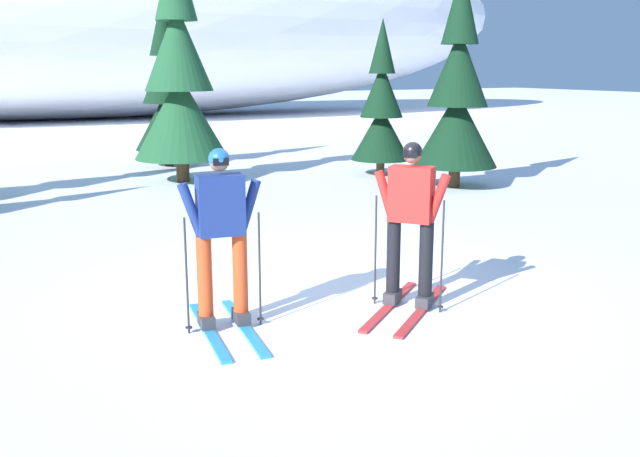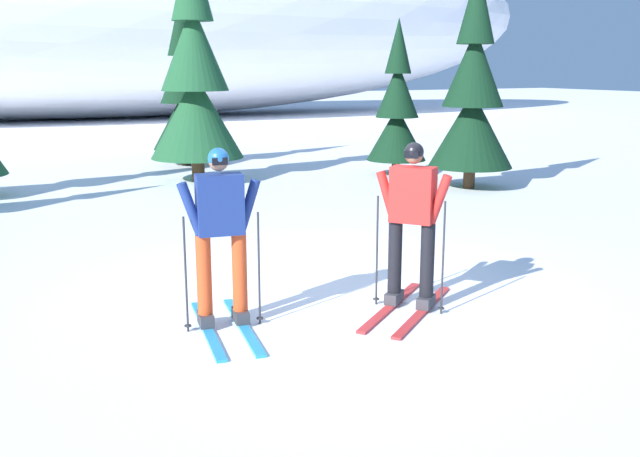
% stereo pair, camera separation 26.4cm
% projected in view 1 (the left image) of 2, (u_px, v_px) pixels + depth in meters
% --- Properties ---
extents(ground_plane, '(120.00, 120.00, 0.00)m').
position_uv_depth(ground_plane, '(337.00, 290.00, 8.49)').
color(ground_plane, white).
extents(skier_navy_jacket, '(0.83, 1.73, 1.81)m').
position_uv_depth(skier_navy_jacket, '(222.00, 234.00, 7.07)').
color(skier_navy_jacket, '#2893CC').
rests_on(skier_navy_jacket, ground).
extents(skier_red_jacket, '(1.69, 1.47, 1.81)m').
position_uv_depth(skier_red_jacket, '(410.00, 221.00, 7.70)').
color(skier_red_jacket, red).
rests_on(skier_red_jacket, ground).
extents(pine_tree_center_left, '(2.09, 2.09, 5.42)m').
position_uv_depth(pine_tree_center_left, '(179.00, 81.00, 15.90)').
color(pine_tree_center_left, '#47301E').
rests_on(pine_tree_center_left, ground).
extents(pine_tree_center_right, '(1.68, 1.68, 4.34)m').
position_uv_depth(pine_tree_center_right, '(166.00, 96.00, 18.66)').
color(pine_tree_center_right, '#47301E').
rests_on(pine_tree_center_right, ground).
extents(pine_tree_right, '(1.42, 1.42, 3.68)m').
position_uv_depth(pine_tree_right, '(381.00, 111.00, 17.14)').
color(pine_tree_right, '#47301E').
rests_on(pine_tree_right, ground).
extents(pine_tree_far_right, '(1.79, 1.79, 4.63)m').
position_uv_depth(pine_tree_far_right, '(457.00, 97.00, 15.26)').
color(pine_tree_far_right, '#47301E').
rests_on(pine_tree_far_right, ground).
extents(snow_ridge_background, '(50.96, 15.47, 11.16)m').
position_uv_depth(snow_ridge_background, '(71.00, 3.00, 35.07)').
color(snow_ridge_background, white).
rests_on(snow_ridge_background, ground).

